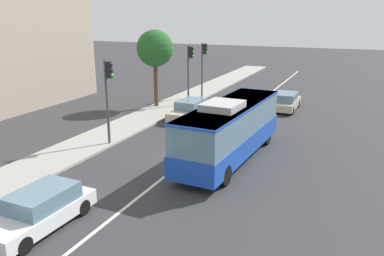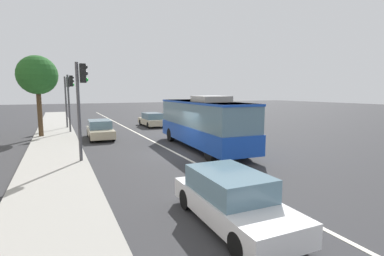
{
  "view_description": "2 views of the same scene",
  "coord_description": "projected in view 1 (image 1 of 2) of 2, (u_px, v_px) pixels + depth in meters",
  "views": [
    {
      "loc": [
        -18.93,
        -8.49,
        7.78
      ],
      "look_at": [
        -0.07,
        -0.26,
        1.81
      ],
      "focal_mm": 36.87,
      "sensor_mm": 36.0,
      "label": 1
    },
    {
      "loc": [
        -15.44,
        6.39,
        3.72
      ],
      "look_at": [
        -0.23,
        -0.87,
        1.55
      ],
      "focal_mm": 26.51,
      "sensor_mm": 36.0,
      "label": 2
    }
  ],
  "objects": [
    {
      "name": "ground_plane",
      "position": [
        188.0,
        158.0,
        22.09
      ],
      "size": [
        160.0,
        160.0,
        0.0
      ],
      "primitive_type": "plane",
      "color": "#333335"
    },
    {
      "name": "sidewalk_kerb",
      "position": [
        92.0,
        142.0,
        24.63
      ],
      "size": [
        80.0,
        3.16,
        0.14
      ],
      "primitive_type": "cube",
      "color": "#9E9B93",
      "rests_on": "ground_plane"
    },
    {
      "name": "lane_centre_line",
      "position": [
        188.0,
        158.0,
        22.09
      ],
      "size": [
        76.0,
        0.16,
        0.01
      ],
      "primitive_type": "cube",
      "color": "silver",
      "rests_on": "ground_plane"
    },
    {
      "name": "traffic_light_mid_block",
      "position": [
        204.0,
        61.0,
        36.89
      ],
      "size": [
        0.34,
        0.62,
        5.2
      ],
      "rotation": [
        0.0,
        0.0,
        -1.48
      ],
      "color": "#47474C",
      "rests_on": "ground_plane"
    },
    {
      "name": "street_tree_kerbside_left",
      "position": [
        155.0,
        49.0,
        32.76
      ],
      "size": [
        3.06,
        3.06,
        6.56
      ],
      "color": "#4C3823",
      "rests_on": "ground_plane"
    },
    {
      "name": "traffic_light_far_corner",
      "position": [
        108.0,
        88.0,
        23.25
      ],
      "size": [
        0.34,
        0.62,
        5.2
      ],
      "rotation": [
        0.0,
        0.0,
        -1.51
      ],
      "color": "#47474C",
      "rests_on": "ground_plane"
    },
    {
      "name": "transit_bus",
      "position": [
        230.0,
        128.0,
        21.47
      ],
      "size": [
        10.12,
        3.05,
        3.46
      ],
      "rotation": [
        0.0,
        0.0,
        -0.06
      ],
      "color": "#1947B7",
      "rests_on": "ground_plane"
    },
    {
      "name": "traffic_light_near_corner",
      "position": [
        190.0,
        65.0,
        33.76
      ],
      "size": [
        0.33,
        0.62,
        5.2
      ],
      "rotation": [
        0.0,
        0.0,
        -1.54
      ],
      "color": "#47474C",
      "rests_on": "ground_plane"
    },
    {
      "name": "sedan_white",
      "position": [
        40.0,
        209.0,
        14.77
      ],
      "size": [
        4.55,
        1.92,
        1.46
      ],
      "rotation": [
        0.0,
        0.0,
        3.12
      ],
      "color": "white",
      "rests_on": "ground_plane"
    },
    {
      "name": "sedan_beige",
      "position": [
        190.0,
        110.0,
        30.14
      ],
      "size": [
        4.57,
        1.97,
        1.46
      ],
      "rotation": [
        0.0,
        0.0,
        3.1
      ],
      "color": "#C6B793",
      "rests_on": "ground_plane"
    },
    {
      "name": "sedan_beige_ahead",
      "position": [
        286.0,
        101.0,
        33.0
      ],
      "size": [
        4.5,
        1.82,
        1.46
      ],
      "rotation": [
        0.0,
        0.0,
        0.0
      ],
      "color": "#C6B793",
      "rests_on": "ground_plane"
    }
  ]
}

